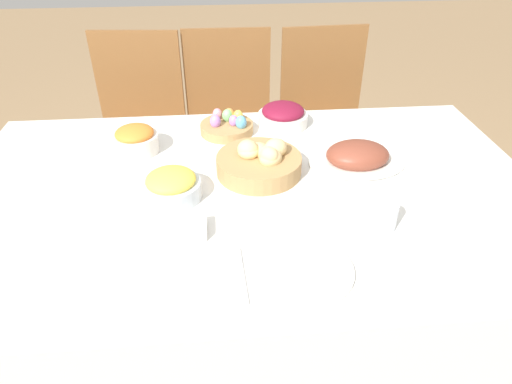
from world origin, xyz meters
TOP-DOWN VIEW (x-y plane):
  - ground_plane at (0.00, 0.00)m, footprint 12.00×12.00m
  - dining_table at (0.00, 0.00)m, footprint 1.79×1.09m
  - chair_far_left at (-0.47, 0.91)m, footprint 0.46×0.46m
  - chair_far_right at (0.45, 0.91)m, footprint 0.45×0.45m
  - chair_far_center at (-0.03, 0.91)m, footprint 0.42×0.42m
  - bread_basket at (0.04, 0.09)m, footprint 0.27×0.27m
  - egg_basket at (-0.05, 0.38)m, footprint 0.19×0.19m
  - ham_platter at (0.37, 0.11)m, footprint 0.32×0.22m
  - pineapple_bowl at (-0.23, -0.03)m, footprint 0.17×0.17m
  - beet_salad_bowl at (0.16, 0.42)m, footprint 0.19×0.19m
  - carrot_bowl at (-0.37, 0.26)m, footprint 0.15×0.15m
  - dinner_plate at (0.10, -0.37)m, footprint 0.24×0.24m
  - fork at (-0.04, -0.37)m, footprint 0.02×0.19m
  - knife at (0.25, -0.37)m, footprint 0.02×0.19m
  - spoon at (0.28, -0.37)m, footprint 0.02×0.19m
  - drinking_cup at (0.34, -0.22)m, footprint 0.07×0.07m
  - butter_dish at (-0.19, -0.20)m, footprint 0.12×0.08m

SIDE VIEW (x-z plane):
  - ground_plane at x=0.00m, z-range 0.00..0.00m
  - dining_table at x=0.00m, z-range 0.00..0.72m
  - chair_far_left at x=-0.47m, z-range 0.03..0.96m
  - chair_far_right at x=0.45m, z-range 0.03..0.96m
  - chair_far_center at x=-0.03m, z-range 0.03..0.96m
  - fork at x=-0.04m, z-range 0.72..0.73m
  - knife at x=0.25m, z-range 0.72..0.73m
  - spoon at x=0.28m, z-range 0.72..0.73m
  - dinner_plate at x=0.10m, z-range 0.72..0.73m
  - butter_dish at x=-0.19m, z-range 0.72..0.76m
  - egg_basket at x=-0.05m, z-range 0.71..0.79m
  - ham_platter at x=0.37m, z-range 0.71..0.79m
  - beet_salad_bowl at x=0.16m, z-range 0.72..0.81m
  - drinking_cup at x=0.34m, z-range 0.72..0.80m
  - pineapple_bowl at x=-0.23m, z-range 0.72..0.81m
  - bread_basket at x=0.04m, z-range 0.71..0.82m
  - carrot_bowl at x=-0.37m, z-range 0.72..0.81m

